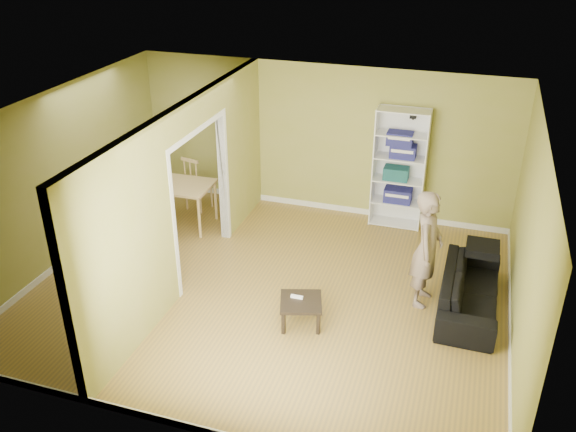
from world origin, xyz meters
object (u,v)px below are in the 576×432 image
object	(u,v)px
bookshelf	(400,168)
chair_left	(141,192)
chair_far	(198,182)
coffee_table	(301,304)
sofa	(471,285)
chair_near	(161,213)
person	(428,239)
dining_table	(176,188)

from	to	relation	value
bookshelf	chair_left	bearing A→B (deg)	-164.08
chair_left	chair_far	size ratio (longest dim) A/B	0.99
bookshelf	coffee_table	xyz separation A→B (m)	(-0.73, -3.24, -0.71)
sofa	chair_near	distance (m)	4.88
chair_left	chair_far	world-z (taller)	chair_far
coffee_table	chair_near	world-z (taller)	chair_near
person	chair_far	world-z (taller)	person
person	coffee_table	xyz separation A→B (m)	(-1.44, -1.00, -0.67)
person	dining_table	distance (m)	4.37
bookshelf	chair_left	size ratio (longest dim) A/B	2.02
sofa	chair_far	world-z (taller)	chair_far
chair_far	bookshelf	bearing A→B (deg)	-158.21
dining_table	chair_near	size ratio (longest dim) A/B	1.27
dining_table	chair_left	bearing A→B (deg)	-179.26
chair_near	person	bearing A→B (deg)	-27.10
dining_table	chair_near	distance (m)	0.60
sofa	chair_near	world-z (taller)	chair_near
sofa	person	world-z (taller)	person
person	chair_near	distance (m)	4.29
bookshelf	chair_near	world-z (taller)	bookshelf
person	chair_left	size ratio (longest dim) A/B	1.93
sofa	chair_far	size ratio (longest dim) A/B	1.87
sofa	coffee_table	distance (m)	2.30
sofa	chair_left	xyz separation A→B (m)	(-5.53, 1.01, 0.14)
dining_table	bookshelf	bearing A→B (deg)	18.67
sofa	dining_table	size ratio (longest dim) A/B	1.59
bookshelf	person	bearing A→B (deg)	-72.43
bookshelf	chair_far	distance (m)	3.53
person	chair_far	distance (m)	4.52
sofa	coffee_table	xyz separation A→B (m)	(-2.06, -1.03, -0.06)
coffee_table	person	bearing A→B (deg)	34.78
coffee_table	dining_table	size ratio (longest dim) A/B	0.44
bookshelf	chair_far	world-z (taller)	bookshelf
chair_near	chair_far	distance (m)	1.24
chair_far	coffee_table	bearing A→B (deg)	148.20
person	sofa	bearing A→B (deg)	-83.06
person	coffee_table	distance (m)	1.87
sofa	bookshelf	distance (m)	2.66
sofa	dining_table	distance (m)	4.97
coffee_table	chair_left	bearing A→B (deg)	149.59
person	chair_near	bearing A→B (deg)	87.57
coffee_table	chair_left	size ratio (longest dim) A/B	0.53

